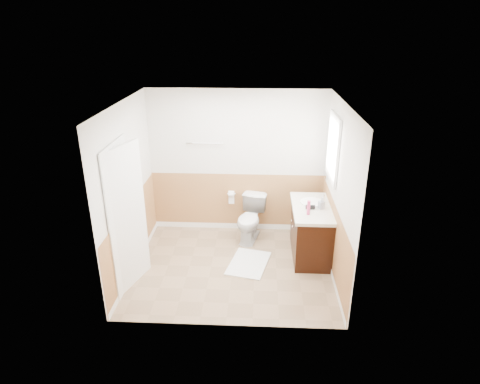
# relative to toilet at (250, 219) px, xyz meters

# --- Properties ---
(floor) EXTENTS (3.00, 3.00, 0.00)m
(floor) POSITION_rel_toilet_xyz_m (-0.24, -0.92, -0.37)
(floor) COLOR #8C7051
(floor) RESTS_ON ground
(ceiling) EXTENTS (3.00, 3.00, 0.00)m
(ceiling) POSITION_rel_toilet_xyz_m (-0.24, -0.92, 2.13)
(ceiling) COLOR white
(ceiling) RESTS_ON floor
(wall_back) EXTENTS (3.00, 0.00, 3.00)m
(wall_back) POSITION_rel_toilet_xyz_m (-0.24, 0.38, 0.88)
(wall_back) COLOR silver
(wall_back) RESTS_ON floor
(wall_front) EXTENTS (3.00, 0.00, 3.00)m
(wall_front) POSITION_rel_toilet_xyz_m (-0.24, -2.22, 0.88)
(wall_front) COLOR silver
(wall_front) RESTS_ON floor
(wall_left) EXTENTS (0.00, 3.00, 3.00)m
(wall_left) POSITION_rel_toilet_xyz_m (-1.74, -0.92, 0.88)
(wall_left) COLOR silver
(wall_left) RESTS_ON floor
(wall_right) EXTENTS (0.00, 3.00, 3.00)m
(wall_right) POSITION_rel_toilet_xyz_m (1.26, -0.92, 0.88)
(wall_right) COLOR silver
(wall_right) RESTS_ON floor
(wainscot_back) EXTENTS (3.00, 0.00, 3.00)m
(wainscot_back) POSITION_rel_toilet_xyz_m (-0.24, 0.37, 0.13)
(wainscot_back) COLOR #AE7E45
(wainscot_back) RESTS_ON floor
(wainscot_front) EXTENTS (3.00, 0.00, 3.00)m
(wainscot_front) POSITION_rel_toilet_xyz_m (-0.24, -2.21, 0.13)
(wainscot_front) COLOR #AE7E45
(wainscot_front) RESTS_ON floor
(wainscot_left) EXTENTS (0.00, 2.60, 2.60)m
(wainscot_left) POSITION_rel_toilet_xyz_m (-1.73, -0.92, 0.13)
(wainscot_left) COLOR #AE7E45
(wainscot_left) RESTS_ON floor
(wainscot_right) EXTENTS (0.00, 2.60, 2.60)m
(wainscot_right) POSITION_rel_toilet_xyz_m (1.25, -0.92, 0.13)
(wainscot_right) COLOR #AE7E45
(wainscot_right) RESTS_ON floor
(toilet) EXTENTS (0.57, 0.80, 0.74)m
(toilet) POSITION_rel_toilet_xyz_m (0.00, 0.00, 0.00)
(toilet) COLOR silver
(toilet) RESTS_ON floor
(bath_mat) EXTENTS (0.72, 0.91, 0.02)m
(bath_mat) POSITION_rel_toilet_xyz_m (-0.00, -0.81, -0.36)
(bath_mat) COLOR silver
(bath_mat) RESTS_ON floor
(vanity_cabinet) EXTENTS (0.55, 1.10, 0.80)m
(vanity_cabinet) POSITION_rel_toilet_xyz_m (0.97, -0.49, 0.03)
(vanity_cabinet) COLOR black
(vanity_cabinet) RESTS_ON floor
(vanity_knob_left) EXTENTS (0.03, 0.03, 0.03)m
(vanity_knob_left) POSITION_rel_toilet_xyz_m (0.67, -0.59, 0.18)
(vanity_knob_left) COLOR #B7B7BE
(vanity_knob_left) RESTS_ON vanity_cabinet
(vanity_knob_right) EXTENTS (0.03, 0.03, 0.03)m
(vanity_knob_right) POSITION_rel_toilet_xyz_m (0.67, -0.39, 0.18)
(vanity_knob_right) COLOR #B5B6BC
(vanity_knob_right) RESTS_ON vanity_cabinet
(countertop) EXTENTS (0.60, 1.15, 0.05)m
(countertop) POSITION_rel_toilet_xyz_m (0.96, -0.49, 0.45)
(countertop) COLOR silver
(countertop) RESTS_ON vanity_cabinet
(sink_basin) EXTENTS (0.36, 0.36, 0.02)m
(sink_basin) POSITION_rel_toilet_xyz_m (0.97, -0.34, 0.49)
(sink_basin) COLOR white
(sink_basin) RESTS_ON countertop
(faucet) EXTENTS (0.02, 0.02, 0.14)m
(faucet) POSITION_rel_toilet_xyz_m (1.15, -0.34, 0.55)
(faucet) COLOR silver
(faucet) RESTS_ON countertop
(lotion_bottle) EXTENTS (0.05, 0.05, 0.22)m
(lotion_bottle) POSITION_rel_toilet_xyz_m (0.87, -0.76, 0.59)
(lotion_bottle) COLOR #DA3872
(lotion_bottle) RESTS_ON countertop
(soap_dispenser) EXTENTS (0.11, 0.11, 0.18)m
(soap_dispenser) POSITION_rel_toilet_xyz_m (1.09, -0.54, 0.57)
(soap_dispenser) COLOR #8F95A1
(soap_dispenser) RESTS_ON countertop
(hair_dryer_body) EXTENTS (0.14, 0.07, 0.07)m
(hair_dryer_body) POSITION_rel_toilet_xyz_m (0.92, -0.57, 0.51)
(hair_dryer_body) COLOR black
(hair_dryer_body) RESTS_ON countertop
(hair_dryer_handle) EXTENTS (0.03, 0.03, 0.07)m
(hair_dryer_handle) POSITION_rel_toilet_xyz_m (0.89, -0.54, 0.48)
(hair_dryer_handle) COLOR black
(hair_dryer_handle) RESTS_ON countertop
(mirror_panel) EXTENTS (0.02, 0.35, 0.90)m
(mirror_panel) POSITION_rel_toilet_xyz_m (1.23, 0.18, 1.18)
(mirror_panel) COLOR silver
(mirror_panel) RESTS_ON wall_right
(window_frame) EXTENTS (0.04, 0.80, 1.00)m
(window_frame) POSITION_rel_toilet_xyz_m (1.23, -0.33, 1.38)
(window_frame) COLOR white
(window_frame) RESTS_ON wall_right
(window_glass) EXTENTS (0.01, 0.70, 0.90)m
(window_glass) POSITION_rel_toilet_xyz_m (1.24, -0.33, 1.38)
(window_glass) COLOR white
(window_glass) RESTS_ON wall_right
(door) EXTENTS (0.29, 0.78, 2.04)m
(door) POSITION_rel_toilet_xyz_m (-1.64, -1.37, 0.65)
(door) COLOR white
(door) RESTS_ON wall_left
(door_frame) EXTENTS (0.02, 0.92, 2.10)m
(door_frame) POSITION_rel_toilet_xyz_m (-1.72, -1.37, 0.66)
(door_frame) COLOR white
(door_frame) RESTS_ON wall_left
(door_knob) EXTENTS (0.06, 0.06, 0.06)m
(door_knob) POSITION_rel_toilet_xyz_m (-1.58, -1.04, 0.58)
(door_knob) COLOR silver
(door_knob) RESTS_ON door
(towel_bar) EXTENTS (0.62, 0.02, 0.02)m
(towel_bar) POSITION_rel_toilet_xyz_m (-0.79, 0.33, 1.23)
(towel_bar) COLOR silver
(towel_bar) RESTS_ON wall_back
(tp_holder_bar) EXTENTS (0.14, 0.02, 0.02)m
(tp_holder_bar) POSITION_rel_toilet_xyz_m (-0.34, 0.31, 0.33)
(tp_holder_bar) COLOR silver
(tp_holder_bar) RESTS_ON wall_back
(tp_roll) EXTENTS (0.10, 0.11, 0.11)m
(tp_roll) POSITION_rel_toilet_xyz_m (-0.34, 0.31, 0.33)
(tp_roll) COLOR white
(tp_roll) RESTS_ON tp_holder_bar
(tp_sheet) EXTENTS (0.10, 0.01, 0.16)m
(tp_sheet) POSITION_rel_toilet_xyz_m (-0.34, 0.31, 0.22)
(tp_sheet) COLOR white
(tp_sheet) RESTS_ON tp_roll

